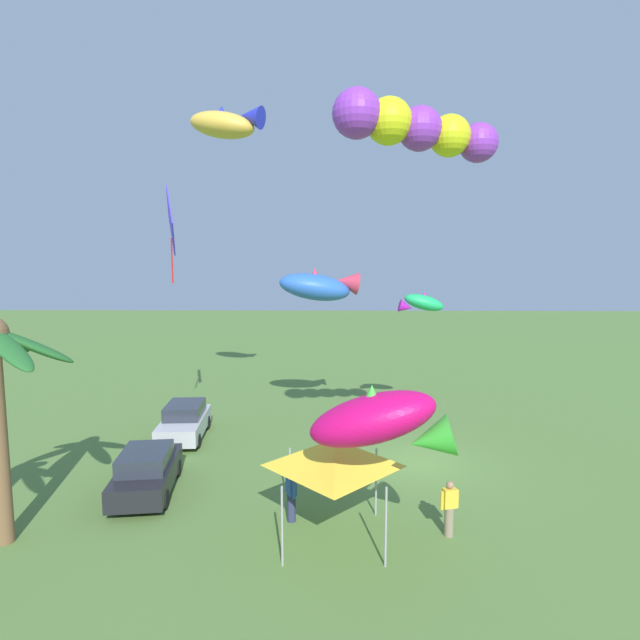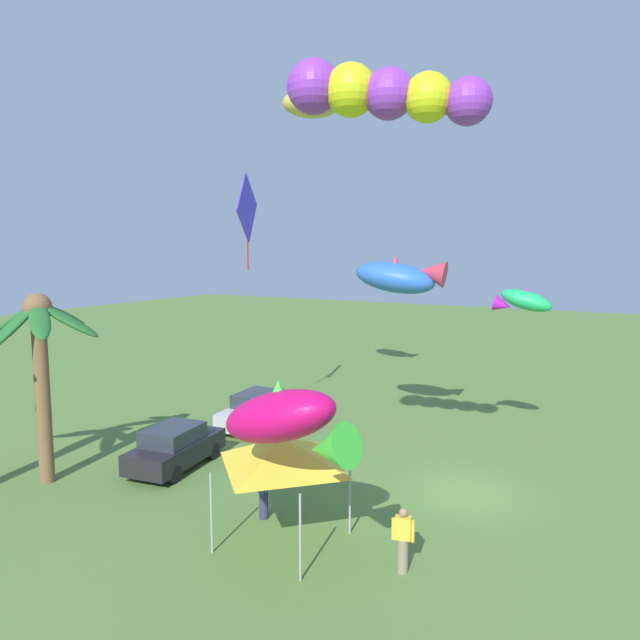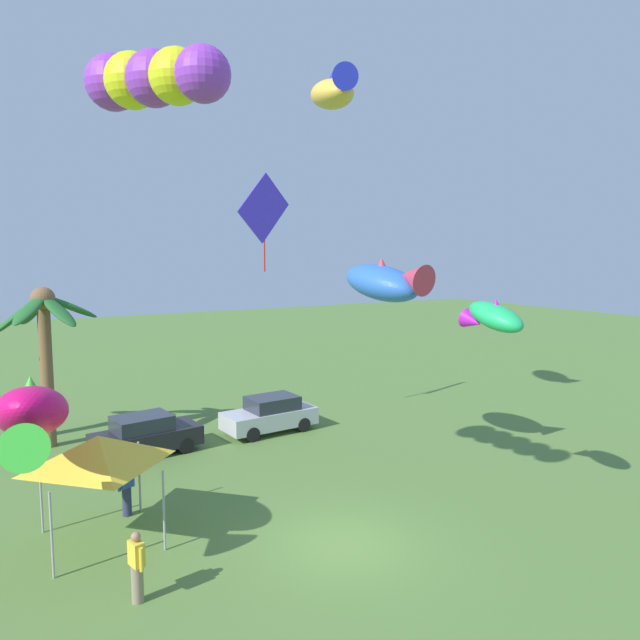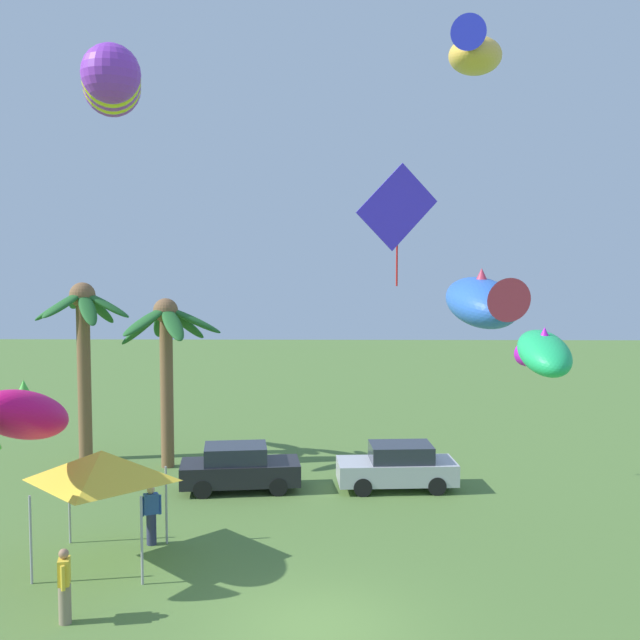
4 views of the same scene
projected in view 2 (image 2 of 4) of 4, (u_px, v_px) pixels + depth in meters
name	position (u px, v px, depth m)	size (l,w,h in m)	color
ground_plane	(465.00, 493.00, 18.41)	(120.00, 120.00, 0.00)	#567A38
palm_tree_0	(40.00, 342.00, 18.81)	(3.88, 3.80, 6.24)	brown
parked_car_0	(175.00, 447.00, 20.50)	(4.09, 2.19, 1.51)	black
parked_car_1	(256.00, 410.00, 25.18)	(4.01, 1.97, 1.51)	#BCBCC1
spectator_0	(264.00, 491.00, 16.61)	(0.51, 0.36, 1.59)	#2D3351
spectator_1	(403.00, 540.00, 13.83)	(0.31, 0.54, 1.59)	gray
festival_tent	(283.00, 452.00, 15.03)	(2.86, 2.86, 2.85)	#9E9EA3
kite_tube_0	(379.00, 93.00, 13.85)	(2.20, 4.72, 1.75)	purple
kite_diamond_1	(247.00, 209.00, 24.24)	(2.76, 1.02, 4.05)	#4932EF
kite_fish_2	(313.00, 102.00, 24.58)	(2.43, 3.85, 1.67)	yellow
kite_fish_3	(285.00, 420.00, 12.98)	(2.07, 3.85, 2.05)	#DC0C64
kite_fish_4	(523.00, 301.00, 21.10)	(0.93, 2.16, 1.11)	#20BB65
kite_fish_5	(400.00, 276.00, 23.07)	(2.03, 3.87, 1.69)	blue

